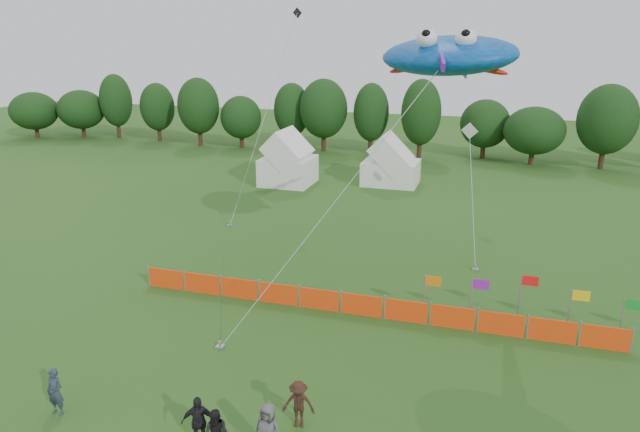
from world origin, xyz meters
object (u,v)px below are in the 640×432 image
(spectator_a, at_px, (55,392))
(spectator_c, at_px, (299,404))
(tent_left, at_px, (288,162))
(spectator_e, at_px, (268,431))
(tent_right, at_px, (391,165))
(barrier_fence, at_px, (361,305))
(spectator_d, at_px, (198,422))
(stingray_kite, at_px, (450,56))

(spectator_a, relative_size, spectator_c, 1.03)
(tent_left, bearing_deg, spectator_e, -70.81)
(tent_right, height_order, spectator_a, tent_right)
(spectator_c, xyz_separation_m, spectator_e, (-0.39, -1.60, 0.09))
(barrier_fence, height_order, spectator_d, spectator_d)
(spectator_a, bearing_deg, barrier_fence, 53.40)
(tent_right, xyz_separation_m, stingray_kite, (6.11, -21.84, 9.59))
(tent_left, distance_m, spectator_d, 33.10)
(tent_left, relative_size, spectator_d, 2.44)
(spectator_a, distance_m, spectator_e, 7.48)
(tent_left, distance_m, spectator_c, 32.18)
(tent_left, height_order, barrier_fence, tent_left)
(tent_right, bearing_deg, spectator_d, -89.30)
(spectator_a, distance_m, spectator_c, 8.07)
(spectator_a, bearing_deg, spectator_d, 2.02)
(stingray_kite, bearing_deg, spectator_c, -106.21)
(tent_left, height_order, spectator_a, tent_left)
(stingray_kite, bearing_deg, spectator_d, -114.43)
(barrier_fence, bearing_deg, tent_right, 97.37)
(tent_left, height_order, stingray_kite, stingray_kite)
(spectator_c, height_order, spectator_e, spectator_e)
(tent_left, relative_size, tent_right, 0.91)
(tent_left, xyz_separation_m, spectator_d, (8.84, -31.89, -1.02))
(spectator_a, xyz_separation_m, stingray_kite, (10.98, 12.48, 10.43))
(spectator_d, distance_m, stingray_kite, 17.24)
(spectator_e, bearing_deg, spectator_a, -173.19)
(spectator_c, height_order, spectator_d, spectator_d)
(tent_right, relative_size, spectator_e, 2.61)
(spectator_a, distance_m, spectator_d, 5.29)
(tent_right, distance_m, spectator_d, 34.38)
(tent_left, bearing_deg, spectator_a, -83.64)
(spectator_e, xyz_separation_m, stingray_kite, (3.51, 12.31, 10.36))
(tent_left, relative_size, spectator_a, 2.55)
(stingray_kite, bearing_deg, spectator_a, -131.35)
(spectator_c, xyz_separation_m, stingray_kite, (3.11, 10.71, 10.45))
(barrier_fence, relative_size, spectator_c, 13.53)
(spectator_c, height_order, stingray_kite, stingray_kite)
(spectator_a, relative_size, spectator_d, 0.96)
(spectator_e, bearing_deg, tent_right, 99.87)
(spectator_a, bearing_deg, tent_left, 98.89)
(spectator_e, bearing_deg, spectator_d, -168.79)
(barrier_fence, relative_size, spectator_e, 12.23)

